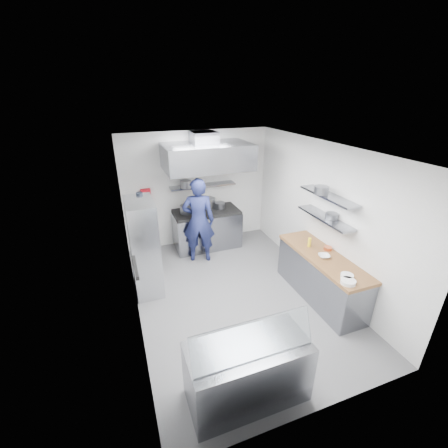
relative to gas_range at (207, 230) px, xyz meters
name	(u,v)px	position (x,y,z in m)	size (l,w,h in m)	color
floor	(235,294)	(-0.10, -2.10, -0.45)	(5.00, 5.00, 0.00)	#505052
ceiling	(237,148)	(-0.10, -2.10, 2.35)	(5.00, 5.00, 0.00)	silver
wall_back	(197,189)	(-0.10, 0.40, 0.95)	(3.60, 0.02, 2.80)	white
wall_front	(328,325)	(-0.10, -4.60, 0.95)	(3.60, 0.02, 2.80)	white
wall_left	(130,246)	(-1.90, -2.10, 0.95)	(5.00, 0.02, 2.80)	white
wall_right	(321,216)	(1.70, -2.10, 0.95)	(5.00, 0.02, 2.80)	white
gas_range	(207,230)	(0.00, 0.00, 0.00)	(1.60, 0.80, 0.90)	gray
cooktop	(206,212)	(0.00, 0.00, 0.48)	(1.57, 0.78, 0.06)	black
stock_pot_left	(186,209)	(-0.49, 0.01, 0.61)	(0.29, 0.29, 0.20)	slate
stock_pot_mid	(208,203)	(0.11, 0.18, 0.63)	(0.35, 0.35, 0.24)	slate
stock_pot_right	(220,205)	(0.35, 0.02, 0.59)	(0.26, 0.26, 0.16)	slate
over_range_shelf	(203,186)	(0.00, 0.24, 1.07)	(1.60, 0.30, 0.04)	gray
shelf_pot_a	(186,184)	(-0.44, 0.14, 1.18)	(0.26, 0.26, 0.18)	slate
extractor_hood	(207,156)	(0.00, -0.18, 1.85)	(1.90, 1.15, 0.55)	gray
hood_duct	(204,137)	(0.00, 0.05, 2.23)	(0.55, 0.55, 0.24)	slate
red_firebox	(146,194)	(-1.35, 0.34, 0.97)	(0.22, 0.10, 0.26)	red
chef	(199,221)	(-0.36, -0.57, 0.53)	(0.71, 0.47, 1.95)	navy
wire_rack	(144,247)	(-1.63, -1.30, 0.48)	(0.50, 0.90, 1.85)	silver
rack_bin_a	(144,247)	(-1.63, -1.05, 0.35)	(0.15, 0.18, 0.17)	white
rack_bin_b	(139,218)	(-1.63, -0.74, 0.85)	(0.13, 0.17, 0.15)	yellow
rack_jar	(140,197)	(-1.58, -0.95, 1.35)	(0.12, 0.12, 0.18)	black
knife_strip	(135,267)	(-1.88, -3.00, 1.10)	(0.04, 0.55, 0.05)	black
prep_counter_base	(320,278)	(1.38, -2.70, -0.03)	(0.62, 2.00, 0.84)	gray
prep_counter_top	(323,257)	(1.38, -2.70, 0.42)	(0.65, 2.04, 0.06)	brown
plate_stack_a	(348,282)	(1.19, -3.54, 0.48)	(0.23, 0.23, 0.06)	white
plate_stack_b	(347,276)	(1.28, -3.41, 0.48)	(0.20, 0.20, 0.06)	white
copper_pan	(328,248)	(1.58, -2.55, 0.48)	(0.15, 0.15, 0.06)	#DA6B3D
squeeze_bottle	(309,242)	(1.33, -2.32, 0.54)	(0.06, 0.06, 0.18)	yellow
mixing_bowl	(324,256)	(1.34, -2.75, 0.47)	(0.20, 0.20, 0.05)	white
wall_shelf_lower	(325,218)	(1.54, -2.40, 1.05)	(0.30, 1.30, 0.04)	gray
wall_shelf_upper	(328,196)	(1.54, -2.40, 1.47)	(0.30, 1.30, 0.04)	gray
shelf_pot_c	(332,216)	(1.59, -2.51, 1.12)	(0.23, 0.23, 0.10)	slate
shelf_pot_d	(321,190)	(1.45, -2.31, 1.56)	(0.25, 0.25, 0.14)	slate
display_case	(247,372)	(-0.75, -4.10, -0.03)	(1.50, 0.70, 0.85)	gray
display_glass	(254,340)	(-0.75, -4.22, 0.62)	(1.47, 0.02, 0.45)	silver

